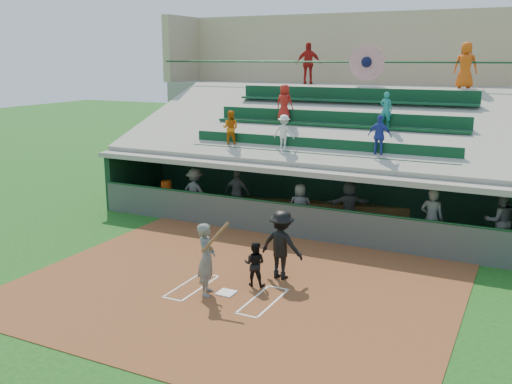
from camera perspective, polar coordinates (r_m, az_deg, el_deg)
The scene contains 21 objects.
ground at distance 14.56m, azimuth -2.98°, elevation -10.16°, with size 100.00×100.00×0.00m, color #174D15.
dirt_slab at distance 14.96m, azimuth -2.03°, elevation -9.44°, with size 11.00×9.00×0.02m, color brown.
home_plate at distance 14.55m, azimuth -2.98°, elevation -10.03°, with size 0.43×0.43×0.03m, color white.
batters_box_chalk at distance 14.55m, azimuth -2.98°, elevation -10.07°, with size 2.65×1.85×0.01m.
dugout_floor at distance 20.36m, azimuth 6.35°, elevation -3.24°, with size 16.00×3.50×0.04m, color gray.
concourse_slab at distance 26.21m, azimuth 11.59°, elevation 5.39°, with size 20.00×3.00×4.60m, color gray.
grandstand at distance 23.37m, azimuth 9.67°, elevation 4.44°, with size 20.40×10.40×7.80m.
batter_at_plate at distance 14.22m, azimuth -4.96°, elevation -6.68°, with size 0.96×0.81×1.95m.
catcher at distance 14.81m, azimuth -0.13°, elevation -7.20°, with size 0.57×0.44×1.17m, color black.
home_umpire at distance 15.21m, azimuth 2.56°, elevation -5.29°, with size 1.20×0.69×1.86m, color black.
dugout_bench at distance 21.36m, azimuth 7.25°, elevation -1.72°, with size 16.59×0.50×0.50m, color brown.
white_table at distance 22.22m, azimuth -8.90°, elevation -0.86°, with size 0.85×0.64×0.75m, color white.
water_cooler at distance 22.08m, azimuth -8.96°, elevation 0.58°, with size 0.40×0.40×0.40m, color #CD470C.
dugout_player_a at distance 21.37m, azimuth -6.12°, elevation 0.03°, with size 1.12×0.64×1.74m, color #595B56.
dugout_player_b at distance 21.17m, azimuth -1.87°, elevation -0.05°, with size 1.01×0.42×1.72m, color #5C5E59.
dugout_player_c at distance 19.33m, azimuth 4.43°, elevation -1.54°, with size 0.79×0.52×1.62m, color #585B56.
dugout_player_d at distance 19.88m, azimuth 9.27°, elevation -1.25°, with size 1.51×0.48×1.63m, color #5D5F5A.
dugout_player_e at distance 18.24m, azimuth 17.15°, elevation -2.57°, with size 0.69×0.45×1.89m, color #595C57.
dugout_player_f at distance 18.75m, azimuth 23.18°, elevation -2.66°, with size 0.92×0.71×1.88m, color #5E615B.
concourse_staff_a at distance 26.50m, azimuth 5.28°, elevation 12.70°, with size 1.09×0.45×1.85m, color #AB1813.
concourse_staff_b at distance 23.80m, azimuth 20.23°, elevation 11.79°, with size 0.87×0.56×1.78m, color #D44D0C.
Camera 1 is at (6.58, -11.62, 5.80)m, focal length 40.00 mm.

